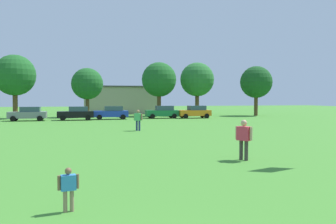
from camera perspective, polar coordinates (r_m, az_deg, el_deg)
name	(u,v)px	position (r m, az deg, el deg)	size (l,w,h in m)	color
ground_plane	(84,127)	(34.11, -13.37, -2.37)	(160.00, 160.00, 0.00)	#42842D
child_kite_flyer	(68,186)	(9.01, -15.74, -11.33)	(0.50, 0.26, 1.07)	#8C7259
adult_bystander	(244,136)	(15.93, 12.11, -3.84)	(0.59, 0.73, 1.78)	#3F3833
bystander_midfield	(138,118)	(29.53, -4.84, -1.03)	(0.66, 0.61, 1.74)	navy
parked_car_gray_0	(28,114)	(45.15, -21.57, -0.25)	(4.30, 2.02, 1.68)	slate
parked_car_black_1	(76,113)	(44.76, -14.54, -0.18)	(4.30, 2.02, 1.68)	black
parked_car_blue_2	(111,113)	(45.63, -9.09, -0.09)	(4.30, 2.02, 1.68)	#1E38AD
parked_car_green_3	(163,112)	(47.23, -0.88, 0.02)	(4.30, 2.02, 1.68)	#196B38
parked_car_orange_4	(195,112)	(47.77, 4.35, 0.04)	(4.30, 2.02, 1.68)	orange
tree_left	(15,75)	(51.00, -23.44, 5.43)	(5.40, 5.40, 8.42)	brown
tree_center_left	(87,84)	(51.72, -12.87, 4.43)	(4.48, 4.48, 6.98)	brown
tree_center_right	(159,80)	(53.07, -1.46, 5.21)	(5.16, 5.16, 8.05)	brown
tree_right	(197,80)	(55.81, 4.71, 5.21)	(5.30, 5.30, 8.26)	brown
tree_far_right	(256,82)	(55.89, 14.00, 4.67)	(4.86, 4.86, 7.57)	brown
house_left	(121,100)	(62.96, -7.65, 1.96)	(13.08, 7.97, 4.75)	tan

